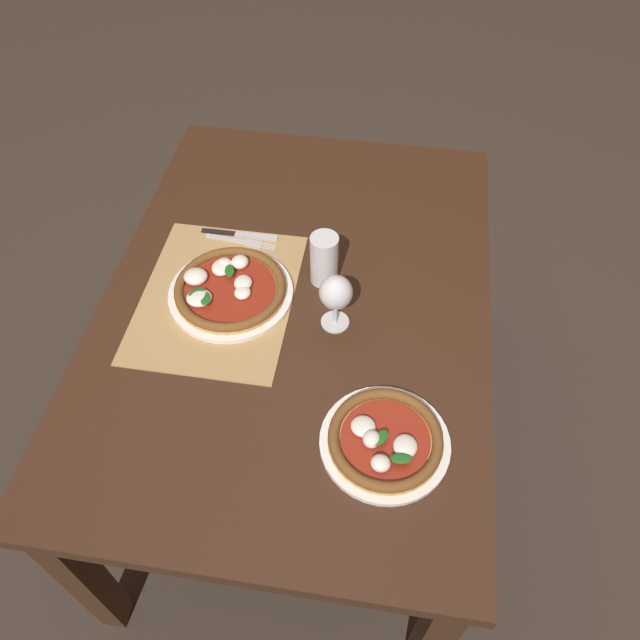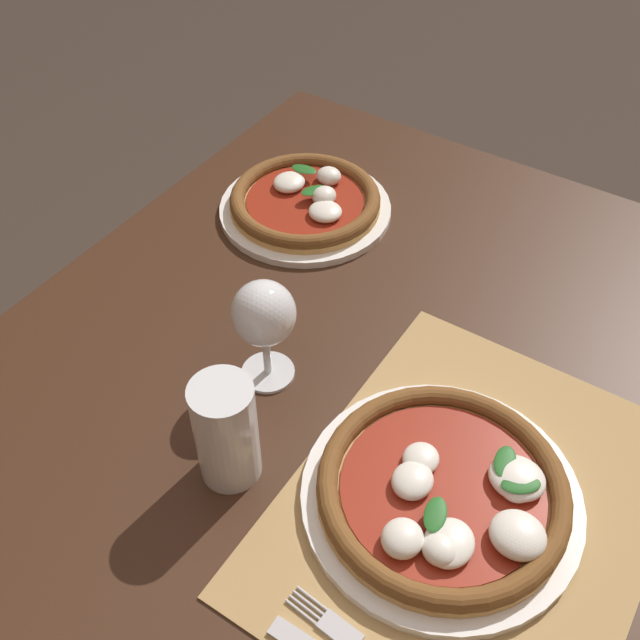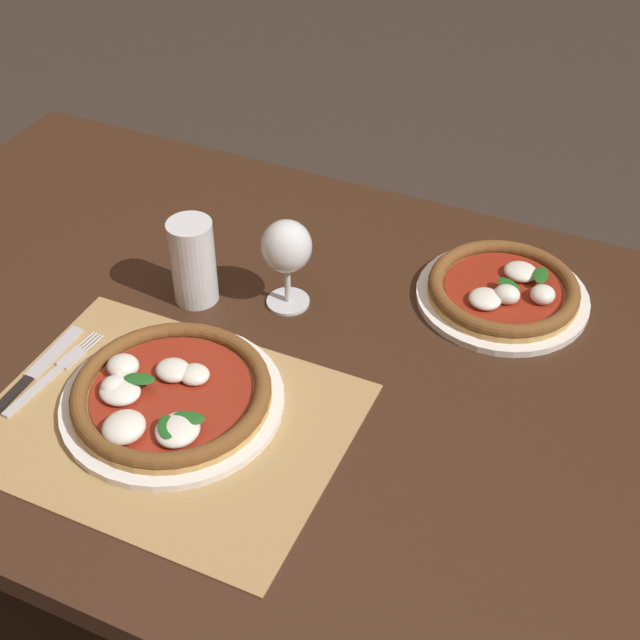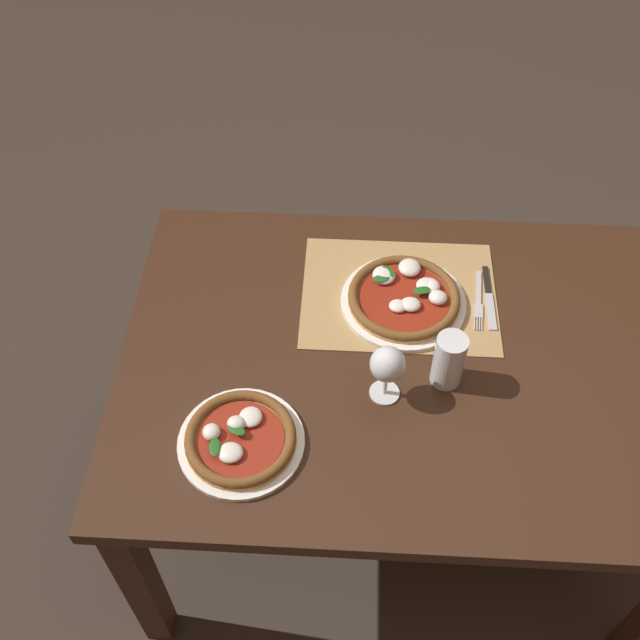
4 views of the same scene
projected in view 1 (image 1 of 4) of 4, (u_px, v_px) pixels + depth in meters
The scene contains 9 objects.
ground_plane at pixel (302, 439), 2.16m from camera, with size 24.00×24.00×0.00m, color #382D26.
dining_table at pixel (297, 322), 1.66m from camera, with size 1.39×0.98×0.74m.
paper_placemat at pixel (218, 296), 1.59m from camera, with size 0.50×0.38×0.00m, color #A88451.
pizza_near at pixel (229, 289), 1.58m from camera, with size 0.32×0.32×0.05m.
pizza_far at pixel (385, 440), 1.31m from camera, with size 0.28×0.28×0.05m.
wine_glass at pixel (336, 294), 1.45m from camera, with size 0.08×0.08×0.16m.
pint_glass at pixel (324, 260), 1.57m from camera, with size 0.07×0.07×0.15m.
fork at pixel (241, 242), 1.71m from camera, with size 0.03×0.20×0.00m.
knife at pixel (240, 234), 1.73m from camera, with size 0.02×0.22×0.01m.
Camera 1 is at (1.02, 0.22, 1.94)m, focal length 35.00 mm.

